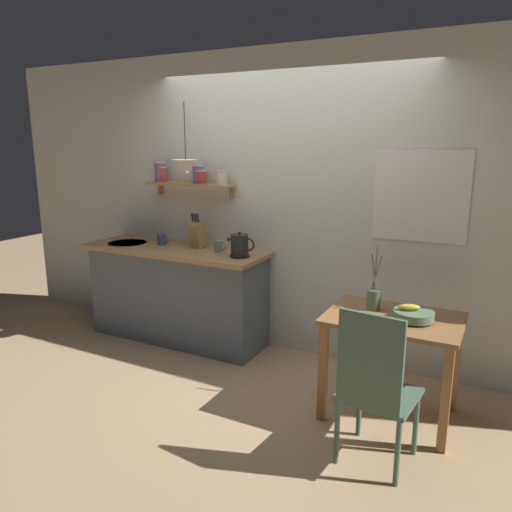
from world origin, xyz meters
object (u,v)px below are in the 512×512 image
(pendant_lamp, at_px, (186,167))
(twig_vase, at_px, (374,298))
(fruit_bowl, at_px, (413,314))
(dining_chair_near, at_px, (375,384))
(electric_kettle, at_px, (240,246))
(coffee_mug_spare, at_px, (219,246))
(knife_block, at_px, (198,234))
(coffee_mug_by_sink, at_px, (162,239))
(dining_table, at_px, (393,335))

(pendant_lamp, bearing_deg, twig_vase, -8.36)
(fruit_bowl, bearing_deg, dining_chair_near, -98.41)
(electric_kettle, xyz_separation_m, coffee_mug_spare, (-0.27, 0.08, -0.05))
(electric_kettle, distance_m, knife_block, 0.56)
(electric_kettle, height_order, coffee_mug_by_sink, electric_kettle)
(knife_block, xyz_separation_m, coffee_mug_by_sink, (-0.40, -0.04, -0.08))
(fruit_bowl, height_order, coffee_mug_spare, coffee_mug_spare)
(dining_chair_near, xyz_separation_m, coffee_mug_spare, (-1.73, 1.10, 0.44))
(twig_vase, xyz_separation_m, pendant_lamp, (-1.77, 0.26, 0.87))
(pendant_lamp, bearing_deg, knife_block, 96.19)
(dining_chair_near, bearing_deg, twig_vase, 106.01)
(knife_block, relative_size, coffee_mug_spare, 2.74)
(coffee_mug_by_sink, bearing_deg, knife_block, 6.03)
(fruit_bowl, xyz_separation_m, knife_block, (-2.09, 0.55, 0.27))
(dining_table, bearing_deg, coffee_mug_spare, 164.53)
(fruit_bowl, bearing_deg, twig_vase, 160.54)
(twig_vase, bearing_deg, coffee_mug_by_sink, 169.54)
(twig_vase, distance_m, pendant_lamp, 1.99)
(knife_block, bearing_deg, coffee_mug_spare, -12.67)
(dining_table, height_order, fruit_bowl, fruit_bowl)
(knife_block, height_order, pendant_lamp, pendant_lamp)
(coffee_mug_by_sink, xyz_separation_m, pendant_lamp, (0.42, -0.14, 0.71))
(dining_table, relative_size, knife_block, 2.71)
(twig_vase, xyz_separation_m, knife_block, (-1.79, 0.45, 0.23))
(knife_block, distance_m, pendant_lamp, 0.66)
(dining_chair_near, xyz_separation_m, twig_vase, (-0.20, 0.71, 0.28))
(fruit_bowl, distance_m, twig_vase, 0.31)
(dining_chair_near, distance_m, coffee_mug_by_sink, 2.68)
(dining_table, xyz_separation_m, coffee_mug_spare, (-1.69, 0.47, 0.37))
(fruit_bowl, distance_m, pendant_lamp, 2.29)
(coffee_mug_by_sink, relative_size, coffee_mug_spare, 1.06)
(fruit_bowl, bearing_deg, coffee_mug_spare, 164.94)
(coffee_mug_spare, bearing_deg, knife_block, 167.33)
(dining_chair_near, relative_size, knife_block, 3.01)
(dining_table, xyz_separation_m, fruit_bowl, (0.13, -0.02, 0.18))
(fruit_bowl, distance_m, electric_kettle, 1.62)
(fruit_bowl, bearing_deg, coffee_mug_by_sink, 168.44)
(knife_block, height_order, coffee_mug_by_sink, knife_block)
(dining_table, xyz_separation_m, pendant_lamp, (-1.94, 0.34, 1.08))
(fruit_bowl, relative_size, electric_kettle, 1.03)
(dining_table, distance_m, pendant_lamp, 2.25)
(dining_table, distance_m, dining_chair_near, 0.63)
(coffee_mug_spare, bearing_deg, dining_table, -15.47)
(twig_vase, bearing_deg, dining_chair_near, -73.99)
(twig_vase, relative_size, knife_block, 1.41)
(pendant_lamp, bearing_deg, dining_table, -10.02)
(dining_table, relative_size, coffee_mug_by_sink, 7.00)
(twig_vase, bearing_deg, fruit_bowl, -19.46)
(fruit_bowl, relative_size, knife_block, 0.80)
(coffee_mug_by_sink, relative_size, pendant_lamp, 0.21)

